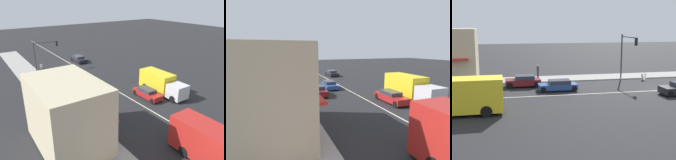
# 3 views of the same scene
# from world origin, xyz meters

# --- Properties ---
(ground_plane) EXTENTS (160.00, 160.00, 0.00)m
(ground_plane) POSITION_xyz_m (0.00, 18.00, 0.00)
(ground_plane) COLOR #232326
(sidewalk_right) EXTENTS (4.00, 73.00, 0.12)m
(sidewalk_right) POSITION_xyz_m (9.00, 18.50, 0.06)
(sidewalk_right) COLOR #9E9B93
(sidewalk_right) RESTS_ON ground
(lane_marking_center) EXTENTS (0.16, 60.00, 0.01)m
(lane_marking_center) POSITION_xyz_m (0.00, 0.00, 0.00)
(lane_marking_center) COLOR beige
(lane_marking_center) RESTS_ON ground
(traffic_signal_main) EXTENTS (4.59, 0.34, 5.60)m
(traffic_signal_main) POSITION_xyz_m (6.12, 1.79, 3.90)
(traffic_signal_main) COLOR #333338
(traffic_signal_main) RESTS_ON sidewalk_right
(pedestrian) EXTENTS (0.34, 0.34, 1.71)m
(pedestrian) POSITION_xyz_m (9.67, 12.26, 1.02)
(pedestrian) COLOR #282D42
(pedestrian) RESTS_ON sidewalk_right
(warning_aframe_sign) EXTENTS (0.45, 0.53, 0.84)m
(warning_aframe_sign) POSITION_xyz_m (5.94, -0.58, 0.43)
(warning_aframe_sign) COLOR silver
(warning_aframe_sign) RESTS_ON ground
(delivery_truck) EXTENTS (2.44, 7.50, 2.87)m
(delivery_truck) POSITION_xyz_m (-5.00, 20.27, 1.47)
(delivery_truck) COLOR silver
(delivery_truck) RESTS_ON ground
(sedan_maroon) EXTENTS (1.91, 3.91, 1.28)m
(sedan_maroon) POSITION_xyz_m (5.00, 14.49, 0.63)
(sedan_maroon) COLOR maroon
(sedan_maroon) RESTS_ON ground
(coupe_blue) EXTENTS (1.80, 4.06, 1.15)m
(coupe_blue) POSITION_xyz_m (2.20, 11.03, 0.56)
(coupe_blue) COLOR #284793
(coupe_blue) RESTS_ON ground
(hatchback_red) EXTENTS (1.75, 4.37, 1.29)m
(hatchback_red) POSITION_xyz_m (-2.20, 20.45, 0.64)
(hatchback_red) COLOR #AD1E1E
(hatchback_red) RESTS_ON ground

